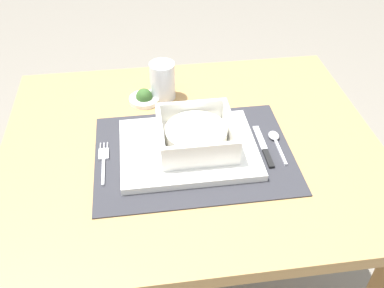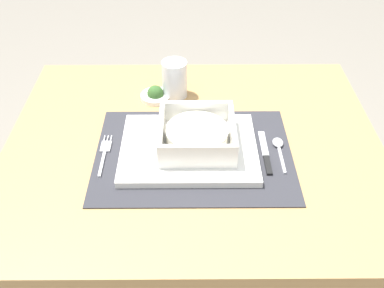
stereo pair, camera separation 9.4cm
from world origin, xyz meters
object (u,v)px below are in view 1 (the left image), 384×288
Objects in this scene: butter_knife at (264,149)px; drinking_glass at (163,83)px; spoon at (275,139)px; fork at (104,159)px; condiment_saucer at (144,98)px; porridge_bowl at (196,135)px; dining_table at (191,178)px.

drinking_glass is (-0.20, 0.24, 0.04)m from butter_knife.
butter_knife is (-0.03, -0.03, -0.00)m from spoon.
fork is 1.39× the size of drinking_glass.
condiment_saucer is at bearing 141.45° from spoon.
porridge_bowl reaches higher than butter_knife.
spoon is 0.32m from drinking_glass.
porridge_bowl is at bearing -63.42° from condiment_saucer.
spoon is at bearing -42.71° from drinking_glass.
drinking_glass is 1.26× the size of condiment_saucer.
butter_knife is 1.85× the size of condiment_saucer.
fork is at bearing -122.83° from drinking_glass.
porridge_bowl is 1.21× the size of fork.
condiment_saucer reaches higher than fork.
porridge_bowl is 1.68× the size of drinking_glass.
spoon is (0.18, 0.00, -0.03)m from porridge_bowl.
drinking_glass reaches higher than butter_knife.
fork is 0.24m from condiment_saucer.
butter_knife is at bearing 1.73° from fork.
porridge_bowl is at bearing -76.51° from drinking_glass.
dining_table is at bearing 14.47° from fork.
condiment_saucer is (-0.29, 0.20, 0.00)m from spoon.
condiment_saucer is (-0.10, 0.21, -0.03)m from porridge_bowl.
fork is 0.35m from butter_knife.
porridge_bowl is 1.45× the size of spoon.
condiment_saucer is (-0.05, -0.02, -0.03)m from drinking_glass.
porridge_bowl is 1.14× the size of butter_knife.
porridge_bowl reaches higher than fork.
butter_knife reaches higher than dining_table.
dining_table is 8.84× the size of drinking_glass.
porridge_bowl is at bearing 178.00° from spoon.
drinking_glass is (-0.05, 0.22, 0.00)m from porridge_bowl.
condiment_saucer is at bearing 118.27° from dining_table.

